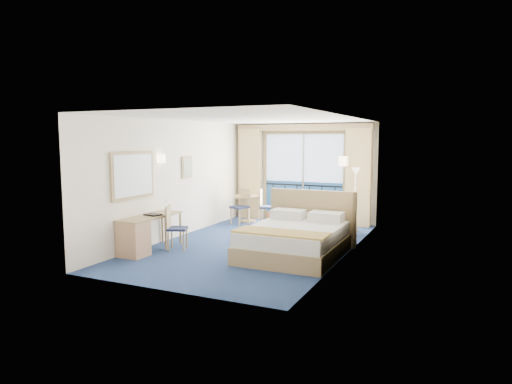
# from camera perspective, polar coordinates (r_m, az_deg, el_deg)

# --- Properties ---
(floor) EXTENTS (6.50, 6.50, 0.00)m
(floor) POSITION_cam_1_polar(r_m,az_deg,el_deg) (9.87, -0.23, -6.65)
(floor) COLOR navy
(floor) RESTS_ON ground
(room_walls) EXTENTS (4.04, 6.54, 2.72)m
(room_walls) POSITION_cam_1_polar(r_m,az_deg,el_deg) (9.62, -0.23, 3.71)
(room_walls) COLOR white
(room_walls) RESTS_ON ground
(balcony_door) EXTENTS (2.36, 0.03, 2.52)m
(balcony_door) POSITION_cam_1_polar(r_m,az_deg,el_deg) (12.65, 5.90, 1.49)
(balcony_door) COLOR navy
(balcony_door) RESTS_ON room_walls
(curtain_left) EXTENTS (0.65, 0.22, 2.55)m
(curtain_left) POSITION_cam_1_polar(r_m,az_deg,el_deg) (13.09, -0.72, 2.28)
(curtain_left) COLOR #D5B676
(curtain_left) RESTS_ON room_walls
(curtain_right) EXTENTS (0.65, 0.22, 2.55)m
(curtain_right) POSITION_cam_1_polar(r_m,az_deg,el_deg) (12.09, 12.68, 1.76)
(curtain_right) COLOR #D5B676
(curtain_right) RESTS_ON room_walls
(pelmet) EXTENTS (3.80, 0.25, 0.18)m
(pelmet) POSITION_cam_1_polar(r_m,az_deg,el_deg) (12.49, 5.83, 8.03)
(pelmet) COLOR tan
(pelmet) RESTS_ON room_walls
(mirror) EXTENTS (0.05, 1.25, 0.95)m
(mirror) POSITION_cam_1_polar(r_m,az_deg,el_deg) (9.43, -15.12, 2.04)
(mirror) COLOR tan
(mirror) RESTS_ON room_walls
(wall_print) EXTENTS (0.04, 0.42, 0.52)m
(wall_print) POSITION_cam_1_polar(r_m,az_deg,el_deg) (10.99, -8.61, 3.07)
(wall_print) COLOR tan
(wall_print) RESTS_ON room_walls
(sconce_left) EXTENTS (0.18, 0.18, 0.18)m
(sconce_left) POSITION_cam_1_polar(r_m,az_deg,el_deg) (10.10, -11.76, 4.12)
(sconce_left) COLOR #FFE3B2
(sconce_left) RESTS_ON room_walls
(sconce_right) EXTENTS (0.18, 0.18, 0.18)m
(sconce_right) POSITION_cam_1_polar(r_m,az_deg,el_deg) (8.83, 10.86, 3.80)
(sconce_right) COLOR #FFE3B2
(sconce_right) RESTS_ON room_walls
(bed) EXTENTS (1.89, 2.25, 1.19)m
(bed) POSITION_cam_1_polar(r_m,az_deg,el_deg) (8.95, 4.97, -5.88)
(bed) COLOR tan
(bed) RESTS_ON ground
(nightstand) EXTENTS (0.37, 0.36, 0.49)m
(nightstand) POSITION_cam_1_polar(r_m,az_deg,el_deg) (10.04, 11.23, -5.12)
(nightstand) COLOR tan
(nightstand) RESTS_ON ground
(phone) EXTENTS (0.22, 0.18, 0.09)m
(phone) POSITION_cam_1_polar(r_m,az_deg,el_deg) (9.93, 11.43, -3.55)
(phone) COLOR silver
(phone) RESTS_ON nightstand
(armchair) EXTENTS (0.92, 0.93, 0.69)m
(armchair) POSITION_cam_1_polar(r_m,az_deg,el_deg) (11.21, 10.02, -3.34)
(armchair) COLOR #474D56
(armchair) RESTS_ON ground
(floor_lamp) EXTENTS (0.22, 0.22, 1.57)m
(floor_lamp) POSITION_cam_1_polar(r_m,az_deg,el_deg) (11.42, 12.33, 1.07)
(floor_lamp) COLOR silver
(floor_lamp) RESTS_ON ground
(desk) EXTENTS (0.53, 1.54, 0.72)m
(desk) POSITION_cam_1_polar(r_m,az_deg,el_deg) (9.26, -14.62, -5.22)
(desk) COLOR tan
(desk) RESTS_ON ground
(desk_chair) EXTENTS (0.52, 0.51, 0.91)m
(desk_chair) POSITION_cam_1_polar(r_m,az_deg,el_deg) (9.54, -10.28, -4.07)
(desk_chair) COLOR #1E2546
(desk_chair) RESTS_ON ground
(folder) EXTENTS (0.37, 0.30, 0.03)m
(folder) POSITION_cam_1_polar(r_m,az_deg,el_deg) (9.52, -12.76, -2.77)
(folder) COLOR black
(folder) RESTS_ON desk
(desk_lamp) EXTENTS (0.12, 0.12, 0.46)m
(desk_lamp) POSITION_cam_1_polar(r_m,az_deg,el_deg) (9.92, -11.27, -0.43)
(desk_lamp) COLOR silver
(desk_lamp) RESTS_ON desk
(round_table) EXTENTS (0.79, 0.79, 0.71)m
(round_table) POSITION_cam_1_polar(r_m,az_deg,el_deg) (12.58, -0.99, -1.26)
(round_table) COLOR tan
(round_table) RESTS_ON ground
(table_chair_a) EXTENTS (0.50, 0.49, 0.93)m
(table_chair_a) POSITION_cam_1_polar(r_m,az_deg,el_deg) (12.29, 1.07, -1.52)
(table_chair_a) COLOR #1E2546
(table_chair_a) RESTS_ON ground
(table_chair_b) EXTENTS (0.54, 0.54, 0.96)m
(table_chair_b) POSITION_cam_1_polar(r_m,az_deg,el_deg) (12.25, -1.77, -1.49)
(table_chair_b) COLOR #1E2546
(table_chair_b) RESTS_ON ground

